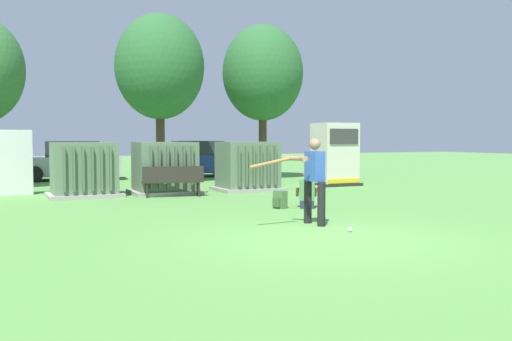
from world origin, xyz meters
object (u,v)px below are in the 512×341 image
Objects in this scene: seated_spectator at (307,193)px; backpack at (280,200)px; sports_ball at (350,230)px; parked_car_leftmost at (70,162)px; transformer_mid_west at (165,169)px; transformer_mid_east at (248,167)px; batter at (312,176)px; transformer_west at (84,170)px; generator_enclosure at (335,155)px; park_bench at (173,179)px; parked_car_left_of_center at (195,160)px.

seated_spectator is 2.19× the size of backpack.
parked_car_leftmost is (-3.03, 15.98, 0.71)m from sports_ball.
transformer_mid_west is at bearing -75.41° from parked_car_leftmost.
transformer_mid_east is 23.33× the size of sports_ball.
batter reaches higher than seated_spectator.
sports_ball is at bearing -101.36° from transformer_mid_east.
batter reaches higher than transformer_west.
transformer_mid_east is 3.89m from generator_enclosure.
parked_car_leftmost is (-4.72, 7.59, -0.04)m from transformer_mid_east.
batter is 2.85m from backpack.
batter reaches higher than transformer_mid_east.
park_bench is 4.19× the size of backpack.
backpack is at bearing -74.10° from parked_car_leftmost.
backpack is (-1.22, -4.67, -0.57)m from transformer_mid_east.
backpack is at bearing 76.23° from batter.
transformer_mid_east is 7.51m from parked_car_left_of_center.
transformer_mid_west is 7.69m from parked_car_leftmost.
transformer_mid_east is 8.93m from parked_car_leftmost.
transformer_west is 5.22m from transformer_mid_east.
generator_enclosure is at bearing 13.27° from park_bench.
seated_spectator reaches higher than backpack.
parked_car_leftmost is (-1.88, 8.50, 0.22)m from park_bench.
park_bench is at bearing -166.73° from generator_enclosure.
parked_car_leftmost is at bearing 104.59° from transformer_mid_west.
batter is 0.40× the size of parked_car_leftmost.
seated_spectator is (-0.57, -4.88, -0.41)m from transformer_mid_east.
transformer_mid_west is at bearing -175.52° from generator_enclosure.
sports_ball is at bearing -82.72° from transformer_mid_west.
transformer_mid_east is 7.58m from batter.
park_bench is (-6.66, -1.57, -0.60)m from generator_enclosure.
transformer_west is 9.35m from sports_ball.
seated_spectator is (2.26, -3.96, -0.16)m from park_bench.
parked_car_left_of_center reaches higher than sports_ball.
park_bench is at bearing 98.73° from sports_ball.
generator_enclosure is at bearing -39.05° from parked_car_leftmost.
sports_ball is 16.28m from parked_car_leftmost.
park_bench is 20.47× the size of sports_ball.
sports_ball is at bearing -97.07° from backpack.
transformer_mid_west and transformer_mid_east have the same top height.
transformer_mid_east is 0.91× the size of generator_enclosure.
transformer_west reaches higher than sports_ball.
parked_car_leftmost is (-3.49, 12.26, 0.54)m from backpack.
parked_car_leftmost is (0.50, 7.35, -0.04)m from transformer_west.
transformer_west and transformer_mid_east have the same top height.
transformer_west is 4.77× the size of backpack.
batter reaches higher than sports_ball.
batter is 2.85m from seated_spectator.
seated_spectator is 13.14m from parked_car_leftmost.
generator_enclosure is 25.56× the size of sports_ball.
park_bench is 6.51m from batter.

